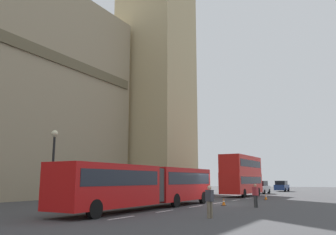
% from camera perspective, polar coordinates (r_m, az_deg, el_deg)
% --- Properties ---
extents(ground_plane, '(160.00, 160.00, 0.00)m').
position_cam_1_polar(ground_plane, '(30.08, 7.47, -14.00)').
color(ground_plane, '#424244').
extents(lane_centre_marking, '(25.20, 0.16, 0.01)m').
position_cam_1_polar(lane_centre_marking, '(29.05, 6.61, -14.14)').
color(lane_centre_marking, silver).
rests_on(lane_centre_marking, ground_plane).
extents(articulated_bus, '(16.58, 2.54, 2.90)m').
position_cam_1_polar(articulated_bus, '(24.70, -3.37, -10.83)').
color(articulated_bus, red).
rests_on(articulated_bus, ground_plane).
extents(double_decker_bus, '(9.34, 2.54, 4.90)m').
position_cam_1_polar(double_decker_bus, '(44.09, 12.11, -9.14)').
color(double_decker_bus, red).
rests_on(double_decker_bus, ground_plane).
extents(sedan_lead, '(4.40, 1.86, 1.85)m').
position_cam_1_polar(sedan_lead, '(53.22, 15.11, -11.11)').
color(sedan_lead, '#B7B7BC').
rests_on(sedan_lead, ground_plane).
extents(sedan_trailing, '(4.40, 1.86, 1.85)m').
position_cam_1_polar(sedan_trailing, '(64.70, 18.33, -10.75)').
color(sedan_trailing, navy).
rests_on(sedan_trailing, ground_plane).
extents(traffic_cone_west, '(0.36, 0.36, 0.58)m').
position_cam_1_polar(traffic_cone_west, '(28.08, 9.22, -13.64)').
color(traffic_cone_west, black).
rests_on(traffic_cone_west, ground_plane).
extents(traffic_cone_middle, '(0.36, 0.36, 0.58)m').
position_cam_1_polar(traffic_cone_middle, '(37.09, 15.90, -12.55)').
color(traffic_cone_middle, black).
rests_on(traffic_cone_middle, ground_plane).
extents(street_lamp, '(0.44, 0.44, 5.27)m').
position_cam_1_polar(street_lamp, '(24.16, -18.52, -7.22)').
color(street_lamp, black).
rests_on(street_lamp, ground_plane).
extents(pedestrian_near_cones, '(0.36, 0.46, 1.69)m').
position_cam_1_polar(pedestrian_near_cones, '(18.79, 6.91, -13.48)').
color(pedestrian_near_cones, '#726651').
rests_on(pedestrian_near_cones, ground_plane).
extents(pedestrian_by_kerb, '(0.37, 0.46, 1.69)m').
position_cam_1_polar(pedestrian_by_kerb, '(26.61, 14.29, -12.29)').
color(pedestrian_by_kerb, '#333333').
rests_on(pedestrian_by_kerb, ground_plane).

